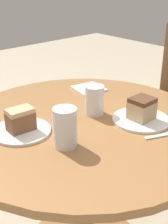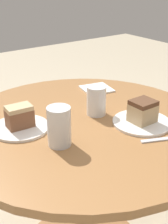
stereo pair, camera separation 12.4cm
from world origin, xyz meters
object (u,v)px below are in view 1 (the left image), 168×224
glass_lemonade (94,102)px  glass_water (65,129)px  cake_slice_far (21,119)px  cake_slice_near (142,108)px  plate_near (141,119)px  plate_far (22,131)px

glass_lemonade → glass_water: bearing=-64.6°
cake_slice_far → glass_lemonade: 0.32m
cake_slice_near → cake_slice_far: (-0.24, -0.41, -0.00)m
cake_slice_far → glass_lemonade: (0.07, 0.32, 0.00)m
plate_near → cake_slice_near: 0.05m
glass_lemonade → glass_water: size_ratio=0.87×
glass_lemonade → glass_water: glass_water is taller
cake_slice_near → cake_slice_far: size_ratio=0.92×
plate_near → plate_far: bearing=-120.6°
glass_lemonade → plate_far: bearing=-101.7°
plate_near → cake_slice_far: bearing=-120.6°
cake_slice_near → glass_lemonade: bearing=-152.3°
cake_slice_near → glass_water: glass_water is taller
plate_near → cake_slice_near: bearing=-135.0°
cake_slice_near → cake_slice_far: bearing=-120.6°
plate_near → cake_slice_far: (-0.24, -0.41, 0.05)m
plate_far → glass_water: 0.21m
plate_far → glass_lemonade: (0.07, 0.32, 0.05)m
glass_lemonade → cake_slice_near: bearing=27.7°
cake_slice_near → cake_slice_far: cake_slice_near is taller
plate_far → glass_lemonade: 0.33m
glass_water → glass_lemonade: bearing=115.4°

